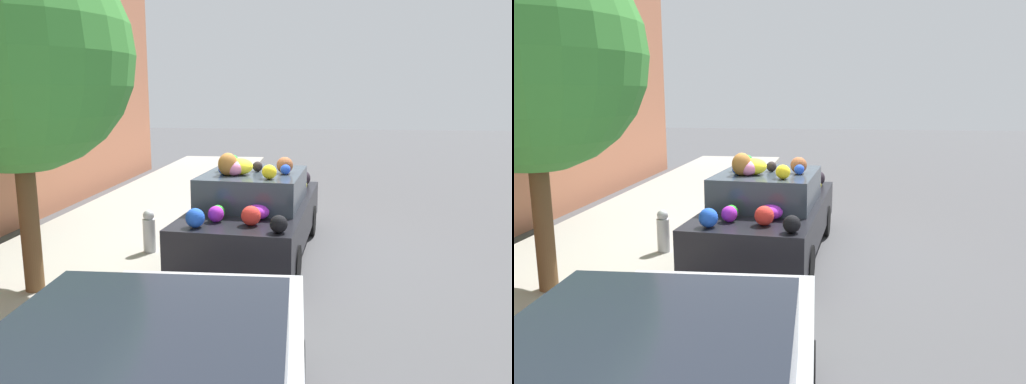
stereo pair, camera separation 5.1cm
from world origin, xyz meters
TOP-DOWN VIEW (x-y plane):
  - ground_plane at (0.00, 0.00)m, footprint 60.00×60.00m
  - sidewalk_curb at (0.00, 2.70)m, footprint 24.00×3.20m
  - street_tree at (-2.21, 2.58)m, footprint 2.87×2.87m
  - fire_hydrant at (-0.47, 1.61)m, footprint 0.20×0.20m
  - art_car at (-0.04, -0.07)m, footprint 4.20×2.03m

SIDE VIEW (x-z plane):
  - ground_plane at x=0.00m, z-range 0.00..0.00m
  - sidewalk_curb at x=0.00m, z-range 0.00..0.11m
  - fire_hydrant at x=-0.47m, z-range 0.11..0.81m
  - art_car at x=-0.04m, z-range -0.13..1.63m
  - street_tree at x=-2.21m, z-range 0.88..5.31m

